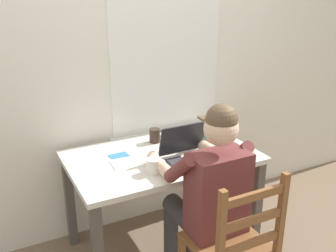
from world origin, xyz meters
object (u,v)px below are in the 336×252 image
at_px(laptop, 189,153).
at_px(coffee_mug_white, 154,166).
at_px(coffee_mug_dark, 155,135).
at_px(coffee_mug_spare, 178,138).
at_px(landscape_photo_print, 119,156).
at_px(wooden_chair, 234,248).
at_px(computer_mouse, 219,153).
at_px(seated_person, 208,189).
at_px(desk, 162,168).
at_px(book_stack_main, 207,135).

height_order(laptop, coffee_mug_white, laptop).
xyz_separation_m(laptop, coffee_mug_dark, (-0.06, 0.38, -0.00)).
distance_m(coffee_mug_spare, landscape_photo_print, 0.45).
xyz_separation_m(wooden_chair, computer_mouse, (0.27, 0.56, 0.30)).
bearing_deg(coffee_mug_white, coffee_mug_spare, 43.23).
height_order(wooden_chair, computer_mouse, wooden_chair).
distance_m(seated_person, coffee_mug_spare, 0.58).
xyz_separation_m(laptop, coffee_mug_white, (-0.27, -0.05, -0.01)).
height_order(coffee_mug_spare, landscape_photo_print, coffee_mug_spare).
height_order(computer_mouse, coffee_mug_white, coffee_mug_white).
bearing_deg(seated_person, wooden_chair, -90.00).
relative_size(desk, book_stack_main, 5.67).
bearing_deg(book_stack_main, seated_person, -121.74).
distance_m(desk, landscape_photo_print, 0.31).
xyz_separation_m(book_stack_main, landscape_photo_print, (-0.68, 0.02, -0.04)).
xyz_separation_m(computer_mouse, coffee_mug_white, (-0.50, -0.03, 0.03)).
relative_size(wooden_chair, coffee_mug_white, 7.55).
bearing_deg(coffee_mug_dark, wooden_chair, -88.75).
relative_size(desk, landscape_photo_print, 9.64).
height_order(coffee_mug_dark, coffee_mug_spare, coffee_mug_spare).
xyz_separation_m(seated_person, coffee_mug_white, (-0.23, 0.24, 0.10)).
height_order(coffee_mug_white, book_stack_main, coffee_mug_white).
relative_size(desk, coffee_mug_dark, 10.82).
height_order(computer_mouse, coffee_mug_dark, coffee_mug_dark).
bearing_deg(wooden_chair, coffee_mug_spare, 82.92).
bearing_deg(book_stack_main, wooden_chair, -112.27).
relative_size(laptop, coffee_mug_dark, 2.85).
distance_m(seated_person, book_stack_main, 0.65).
xyz_separation_m(wooden_chair, book_stack_main, (0.34, 0.83, 0.32)).
xyz_separation_m(seated_person, wooden_chair, (-0.00, -0.28, -0.23)).
distance_m(wooden_chair, coffee_mug_dark, 1.02).
xyz_separation_m(wooden_chair, landscape_photo_print, (-0.34, 0.85, 0.28)).
bearing_deg(landscape_photo_print, coffee_mug_dark, 14.34).
xyz_separation_m(coffee_mug_white, book_stack_main, (0.57, 0.31, -0.01)).
bearing_deg(coffee_mug_dark, coffee_mug_white, -116.12).
xyz_separation_m(coffee_mug_spare, book_stack_main, (0.24, -0.01, -0.02)).
relative_size(desk, computer_mouse, 12.54).
xyz_separation_m(desk, coffee_mug_white, (-0.16, -0.22, 0.15)).
distance_m(coffee_mug_dark, coffee_mug_spare, 0.17).
height_order(seated_person, wooden_chair, seated_person).
bearing_deg(book_stack_main, coffee_mug_white, -151.97).
height_order(seated_person, book_stack_main, seated_person).
height_order(laptop, coffee_mug_spare, laptop).
bearing_deg(laptop, book_stack_main, 40.27).
xyz_separation_m(seated_person, laptop, (0.04, 0.30, 0.11)).
distance_m(seated_person, wooden_chair, 0.36).
height_order(coffee_mug_white, landscape_photo_print, coffee_mug_white).
distance_m(computer_mouse, book_stack_main, 0.28).
bearing_deg(coffee_mug_dark, seated_person, -88.23).
distance_m(desk, computer_mouse, 0.41).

